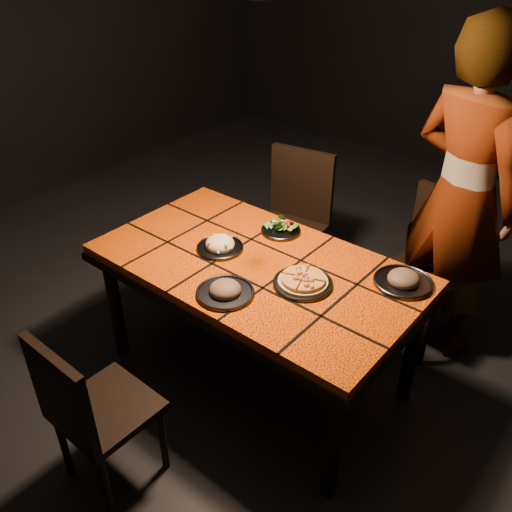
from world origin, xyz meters
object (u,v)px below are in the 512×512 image
Objects in this scene: chair_near at (88,408)px; chair_far_left at (294,214)px; diner at (462,197)px; plate_pizza at (303,282)px; plate_pasta at (220,246)px; chair_far_right at (432,259)px; dining_table at (257,275)px.

chair_far_left reaches higher than chair_near.
diner is 6.35× the size of plate_pizza.
plate_pasta is (0.15, -0.86, 0.22)m from chair_far_left.
chair_near is 3.53× the size of plate_pasta.
chair_far_left is 0.92m from chair_far_right.
plate_pasta reaches higher than dining_table.
chair_far_right reaches higher than chair_near.
plate_pasta reaches higher than plate_pizza.
dining_table is 1.08m from chair_far_right.
chair_near reaches higher than plate_pasta.
plate_pizza is (0.66, -0.84, 0.22)m from chair_far_left.
diner is 1.30m from plate_pasta.
plate_pizza is at bearing -61.70° from chair_far_left.
plate_pasta is (-0.76, -0.95, 0.24)m from chair_far_right.
chair_near is at bearing -82.59° from plate_pasta.
dining_table is 1.00m from chair_near.
plate_pasta is (-0.84, -0.99, -0.16)m from diner.
chair_far_left is at bearing 99.99° from plate_pasta.
chair_far_left is at bearing 127.98° from plate_pizza.
chair_near is 2.11m from diner.
chair_near is at bearing -91.04° from chair_far_left.
chair_far_right is 1.00m from plate_pizza.
plate_pizza is at bearing -2.45° from dining_table.
chair_far_left is 0.51× the size of diner.
diner reaches higher than plate_pizza.
chair_near is 2.89× the size of plate_pizza.
chair_near is 1.83m from chair_far_left.
chair_far_right is (0.64, 1.90, 0.04)m from chair_near.
plate_pizza is (0.38, 0.96, 0.28)m from chair_near.
diner is at bearing 31.28° from chair_far_right.
dining_table is 0.24m from plate_pasta.
chair_far_left is 1.09m from plate_pizza.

